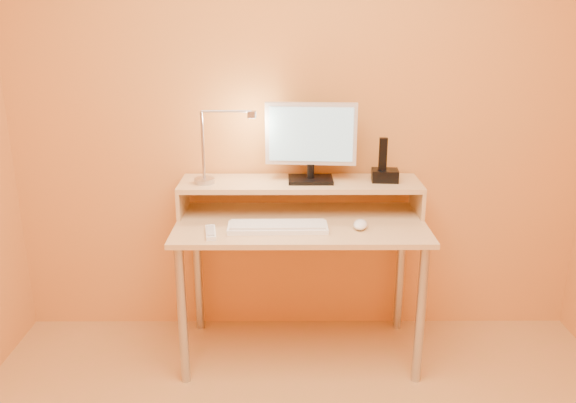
{
  "coord_description": "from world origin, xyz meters",
  "views": [
    {
      "loc": [
        -0.07,
        -1.48,
        1.67
      ],
      "look_at": [
        -0.06,
        1.13,
        0.84
      ],
      "focal_mm": 36.53,
      "sensor_mm": 36.0,
      "label": 1
    }
  ],
  "objects_px": {
    "mouse": "(360,224)",
    "keyboard": "(278,228)",
    "remote_control": "(211,233)",
    "lamp_base": "(204,181)",
    "phone_dock": "(385,175)",
    "monitor_panel": "(311,134)"
  },
  "relations": [
    {
      "from": "monitor_panel",
      "to": "keyboard",
      "type": "bearing_deg",
      "value": -116.39
    },
    {
      "from": "mouse",
      "to": "remote_control",
      "type": "bearing_deg",
      "value": -161.86
    },
    {
      "from": "monitor_panel",
      "to": "mouse",
      "type": "bearing_deg",
      "value": -44.62
    },
    {
      "from": "lamp_base",
      "to": "phone_dock",
      "type": "bearing_deg",
      "value": 1.92
    },
    {
      "from": "phone_dock",
      "to": "keyboard",
      "type": "distance_m",
      "value": 0.62
    },
    {
      "from": "lamp_base",
      "to": "phone_dock",
      "type": "height_order",
      "value": "phone_dock"
    },
    {
      "from": "monitor_panel",
      "to": "phone_dock",
      "type": "bearing_deg",
      "value": 2.61
    },
    {
      "from": "monitor_panel",
      "to": "mouse",
      "type": "relative_size",
      "value": 3.9
    },
    {
      "from": "mouse",
      "to": "remote_control",
      "type": "distance_m",
      "value": 0.69
    },
    {
      "from": "monitor_panel",
      "to": "mouse",
      "type": "distance_m",
      "value": 0.51
    },
    {
      "from": "lamp_base",
      "to": "keyboard",
      "type": "xyz_separation_m",
      "value": [
        0.36,
        -0.23,
        -0.16
      ]
    },
    {
      "from": "lamp_base",
      "to": "mouse",
      "type": "height_order",
      "value": "lamp_base"
    },
    {
      "from": "lamp_base",
      "to": "mouse",
      "type": "bearing_deg",
      "value": -16.08
    },
    {
      "from": "remote_control",
      "to": "phone_dock",
      "type": "bearing_deg",
      "value": 12.41
    },
    {
      "from": "mouse",
      "to": "keyboard",
      "type": "bearing_deg",
      "value": -165.72
    },
    {
      "from": "phone_dock",
      "to": "mouse",
      "type": "relative_size",
      "value": 1.13
    },
    {
      "from": "phone_dock",
      "to": "remote_control",
      "type": "height_order",
      "value": "phone_dock"
    },
    {
      "from": "phone_dock",
      "to": "mouse",
      "type": "distance_m",
      "value": 0.33
    },
    {
      "from": "phone_dock",
      "to": "remote_control",
      "type": "xyz_separation_m",
      "value": [
        -0.84,
        -0.32,
        -0.18
      ]
    },
    {
      "from": "remote_control",
      "to": "lamp_base",
      "type": "bearing_deg",
      "value": 92.89
    },
    {
      "from": "phone_dock",
      "to": "keyboard",
      "type": "xyz_separation_m",
      "value": [
        -0.53,
        -0.26,
        -0.18
      ]
    },
    {
      "from": "keyboard",
      "to": "remote_control",
      "type": "relative_size",
      "value": 2.84
    }
  ]
}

